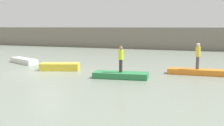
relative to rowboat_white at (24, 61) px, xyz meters
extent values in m
plane|color=gray|center=(4.83, -3.41, -0.23)|extent=(120.00, 120.00, 0.00)
cube|color=gray|center=(4.83, 19.51, 1.35)|extent=(80.00, 1.20, 3.15)
cube|color=white|center=(0.00, 0.00, 0.00)|extent=(3.62, 2.37, 0.45)
cube|color=gold|center=(5.12, -2.29, 0.04)|extent=(3.10, 1.94, 0.54)
cube|color=#2D7F47|center=(10.46, -3.68, -0.04)|extent=(3.62, 1.69, 0.38)
cube|color=orange|center=(14.99, -0.64, -0.04)|extent=(4.03, 1.15, 0.38)
cylinder|color=#4C4C56|center=(14.99, -0.64, 0.59)|extent=(0.22, 0.22, 0.86)
cylinder|color=yellow|center=(14.99, -0.64, 1.36)|extent=(0.32, 0.32, 0.68)
sphere|color=beige|center=(14.99, -0.64, 1.83)|extent=(0.26, 0.26, 0.26)
cylinder|color=#38332D|center=(10.46, -3.68, 0.56)|extent=(0.22, 0.22, 0.82)
cylinder|color=#D8F226|center=(10.46, -3.68, 1.28)|extent=(0.32, 0.32, 0.63)
sphere|color=#936B4C|center=(10.46, -3.68, 1.71)|extent=(0.23, 0.23, 0.23)
camera|label=1|loc=(15.96, -20.05, 3.07)|focal=43.77mm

